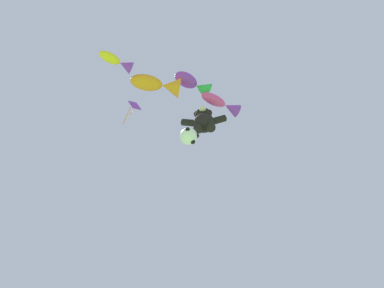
% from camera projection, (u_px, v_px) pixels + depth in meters
% --- Properties ---
extents(teddy_bear_kite, '(2.12, 0.93, 2.15)m').
position_uv_depth(teddy_bear_kite, '(204.00, 120.00, 11.86)').
color(teddy_bear_kite, black).
extents(soccer_ball_kite, '(0.78, 0.77, 0.72)m').
position_uv_depth(soccer_ball_kite, '(189.00, 136.00, 10.19)').
color(soccer_ball_kite, white).
extents(fish_kite_magenta, '(2.06, 1.59, 0.67)m').
position_uv_depth(fish_kite_magenta, '(222.00, 104.00, 12.80)').
color(fish_kite_magenta, '#E53F9E').
extents(fish_kite_violet, '(1.99, 1.72, 0.90)m').
position_uv_depth(fish_kite_violet, '(194.00, 84.00, 12.94)').
color(fish_kite_violet, purple).
extents(fish_kite_tangerine, '(2.49, 1.47, 0.95)m').
position_uv_depth(fish_kite_tangerine, '(159.00, 85.00, 12.13)').
color(fish_kite_tangerine, orange).
extents(fish_kite_goldfin, '(1.58, 1.27, 0.58)m').
position_uv_depth(fish_kite_goldfin, '(118.00, 62.00, 11.73)').
color(fish_kite_goldfin, yellow).
extents(diamond_kite, '(0.67, 0.63, 2.88)m').
position_uv_depth(diamond_kite, '(133.00, 108.00, 13.96)').
color(diamond_kite, purple).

